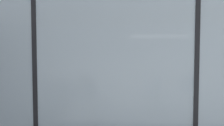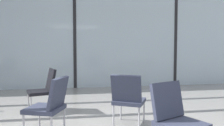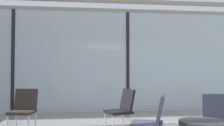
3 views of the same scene
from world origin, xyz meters
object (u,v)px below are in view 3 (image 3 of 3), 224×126
object	(u,v)px
parked_airplane	(132,62)
lounge_chair_1	(122,107)
lounge_chair_0	(218,115)
lounge_chair_6	(24,107)
lounge_chair_5	(153,119)

from	to	relation	value
parked_airplane	lounge_chair_1	bearing A→B (deg)	-102.86
lounge_chair_0	lounge_chair_6	world-z (taller)	same
lounge_chair_1	lounge_chair_6	size ratio (longest dim) A/B	1.00
parked_airplane	lounge_chair_0	xyz separation A→B (m)	(-0.44, -9.58, -1.31)
parked_airplane	lounge_chair_1	size ratio (longest dim) A/B	14.64
parked_airplane	lounge_chair_6	xyz separation A→B (m)	(-3.97, -8.14, -1.31)
lounge_chair_5	lounge_chair_6	xyz separation A→B (m)	(-2.31, 1.66, 0.00)
lounge_chair_6	lounge_chair_5	bearing A→B (deg)	-26.33
lounge_chair_5	parked_airplane	bearing A→B (deg)	-168.69
lounge_chair_0	lounge_chair_6	bearing A→B (deg)	5.81
lounge_chair_0	lounge_chair_6	distance (m)	3.81
lounge_chair_1	lounge_chair_5	world-z (taller)	same
lounge_chair_1	parked_airplane	bearing A→B (deg)	149.49
parked_airplane	lounge_chair_6	size ratio (longest dim) A/B	14.64
lounge_chair_5	lounge_chair_6	bearing A→B (deg)	-104.75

